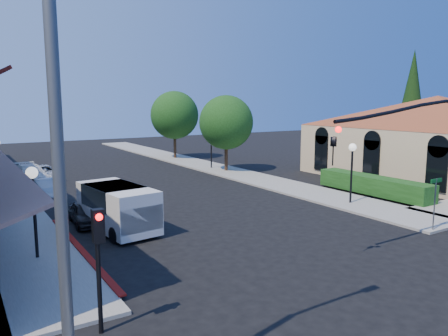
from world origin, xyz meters
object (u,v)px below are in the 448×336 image
lamppost_right_far (211,138)px  parked_car_c (31,174)px  street_tree_b (174,115)px  lamppost_left_near (33,189)px  street_name_sign (435,196)px  secondary_signal (98,248)px  white_van (118,205)px  parked_car_d (44,173)px  signal_mast_arm (432,147)px  parked_car_a (86,213)px  parked_car_b (46,189)px  street_tree_a (226,122)px  conifer_far (412,97)px  lamppost_right_near (352,158)px  cobra_streetlight (80,143)px

lamppost_right_far → parked_car_c: 14.88m
street_tree_b → lamppost_left_near: 29.64m
lamppost_right_far → street_name_sign: bearing=-92.6°
secondary_signal → lamppost_right_far: size_ratio=0.93×
white_van → parked_car_d: bearing=91.8°
signal_mast_arm → parked_car_a: size_ratio=2.46×
signal_mast_arm → parked_car_d: bearing=114.2°
street_name_sign → signal_mast_arm: bearing=-156.8°
parked_car_b → street_tree_a: bearing=3.4°
street_tree_b → signal_mast_arm: (-2.94, -30.50, -0.46)m
conifer_far → signal_mast_arm: 27.71m
signal_mast_arm → parked_car_b: signal_mast_arm is taller
signal_mast_arm → parked_car_c: 26.63m
conifer_far → parked_car_a: size_ratio=3.38×
street_tree_a → lamppost_right_far: 2.49m
street_tree_b → lamppost_right_far: 8.21m
lamppost_left_near → white_van: lamppost_left_near is taller
parked_car_b → parked_car_a: bearing=-93.4°
secondary_signal → parked_car_c: size_ratio=0.70×
secondary_signal → lamppost_left_near: bearing=94.3°
signal_mast_arm → parked_car_b: bearing=124.6°
lamppost_left_near → white_van: bearing=27.9°
street_tree_b → secondary_signal: 34.97m
parked_car_d → lamppost_right_far: bearing=-13.8°
secondary_signal → parked_car_b: size_ratio=0.91×
street_tree_a → white_van: 18.24m
street_tree_b → street_name_sign: size_ratio=2.81×
lamppost_right_near → parked_car_a: lamppost_right_near is taller
lamppost_right_far → parked_car_a: size_ratio=1.10×
secondary_signal → parked_car_b: bearing=84.2°
street_tree_a → lamppost_right_far: bearing=98.5°
street_name_sign → lamppost_right_far: 21.85m
parked_car_d → secondary_signal: bearing=-102.1°
white_van → parked_car_d: (-0.51, 15.96, -0.66)m
secondary_signal → parked_car_a: (2.36, 10.59, -1.76)m
conifer_far → street_name_sign: bearing=-142.4°
street_name_sign → white_van: street_name_sign is taller
street_tree_a → lamppost_right_near: size_ratio=1.82×
white_van → parked_car_a: (-0.99, 1.96, -0.66)m
cobra_streetlight → parked_car_c: size_ratio=1.96×
signal_mast_arm → secondary_signal: signal_mast_arm is taller
conifer_far → street_tree_b: conifer_far is taller
conifer_far → parked_car_d: conifer_far is taller
lamppost_right_near → parked_car_d: bearing=127.2°
signal_mast_arm → parked_car_d: signal_mast_arm is taller
lamppost_left_near → parked_car_a: lamppost_left_near is taller
street_tree_b → parked_car_b: (-15.00, -13.00, -3.94)m
street_tree_b → lamppost_right_near: bearing=-90.7°
conifer_far → white_van: bearing=-166.3°
parked_car_b → parked_car_c: bearing=82.1°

